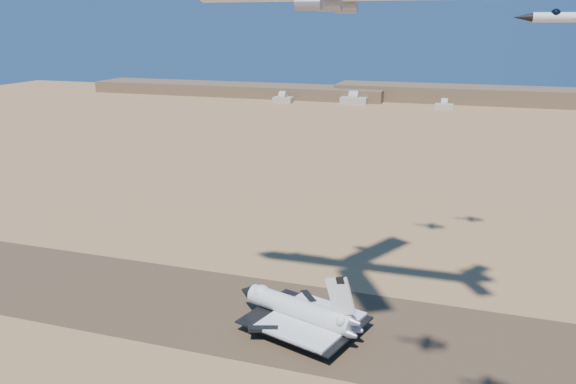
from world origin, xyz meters
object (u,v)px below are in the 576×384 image
(chase_jet_b, at_px, (576,17))
(crew_a, at_px, (305,345))
(crew_b, at_px, (322,344))
(shuttle, at_px, (299,311))
(crew_c, at_px, (329,342))

(chase_jet_b, bearing_deg, crew_a, 130.69)
(crew_a, bearing_deg, crew_b, -79.13)
(shuttle, height_order, crew_a, shuttle)
(shuttle, relative_size, chase_jet_b, 3.17)
(chase_jet_b, bearing_deg, crew_b, 126.95)
(shuttle, distance_m, crew_c, 13.49)
(shuttle, distance_m, chase_jet_b, 117.82)
(crew_a, height_order, chase_jet_b, chase_jet_b)
(chase_jet_b, bearing_deg, crew_c, 125.03)
(shuttle, height_order, crew_b, shuttle)
(crew_c, bearing_deg, crew_b, 87.53)
(crew_a, relative_size, crew_b, 1.10)
(crew_c, bearing_deg, crew_a, 72.26)
(crew_a, distance_m, chase_jet_b, 114.24)
(shuttle, height_order, crew_c, shuttle)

